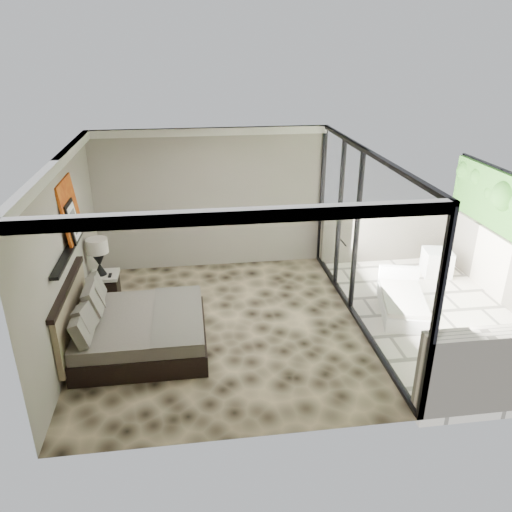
{
  "coord_description": "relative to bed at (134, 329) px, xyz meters",
  "views": [
    {
      "loc": [
        -0.41,
        -6.99,
        4.29
      ],
      "look_at": [
        0.61,
        0.4,
        1.05
      ],
      "focal_mm": 35.0,
      "sensor_mm": 36.0,
      "label": 1
    }
  ],
  "objects": [
    {
      "name": "ottoman",
      "position": [
        5.69,
        1.8,
        -0.06
      ],
      "size": [
        0.6,
        0.6,
        0.52
      ],
      "primitive_type": "cube",
      "rotation": [
        0.0,
        0.0,
        -0.19
      ],
      "color": "white",
      "rests_on": "terrace_slab"
    },
    {
      "name": "nightstand",
      "position": [
        -0.63,
        1.6,
        -0.08
      ],
      "size": [
        0.61,
        0.61,
        0.49
      ],
      "primitive_type": "cube",
      "rotation": [
        0.0,
        0.0,
        -0.3
      ],
      "color": "black",
      "rests_on": "floor"
    },
    {
      "name": "left_wall",
      "position": [
        -0.9,
        0.4,
        1.08
      ],
      "size": [
        0.02,
        5.0,
        2.8
      ],
      "primitive_type": "cube",
      "color": "gray",
      "rests_on": "floor"
    },
    {
      "name": "glass_wall",
      "position": [
        3.59,
        0.4,
        1.08
      ],
      "size": [
        0.08,
        5.0,
        2.8
      ],
      "primitive_type": "cube",
      "color": "white",
      "rests_on": "floor"
    },
    {
      "name": "table_lamp",
      "position": [
        -0.68,
        1.59,
        0.62
      ],
      "size": [
        0.36,
        0.36,
        0.67
      ],
      "color": "black",
      "rests_on": "nightstand"
    },
    {
      "name": "abstract_canvas",
      "position": [
        -0.86,
        0.81,
        1.65
      ],
      "size": [
        0.13,
        0.9,
        0.9
      ],
      "primitive_type": "cube",
      "rotation": [
        0.0,
        -0.1,
        0.0
      ],
      "color": "#BD3A10",
      "rests_on": "picture_ledge"
    },
    {
      "name": "ceiling",
      "position": [
        1.34,
        0.4,
        2.47
      ],
      "size": [
        4.5,
        5.0,
        0.02
      ],
      "primitive_type": "cube",
      "color": "silver",
      "rests_on": "back_wall"
    },
    {
      "name": "framed_print",
      "position": [
        -0.8,
        0.69,
        1.5
      ],
      "size": [
        0.11,
        0.5,
        0.6
      ],
      "primitive_type": "cube",
      "rotation": [
        0.0,
        -0.14,
        0.0
      ],
      "color": "black",
      "rests_on": "picture_ledge"
    },
    {
      "name": "terrace_slab",
      "position": [
        5.09,
        0.4,
        -0.38
      ],
      "size": [
        3.0,
        5.0,
        0.12
      ],
      "primitive_type": "cube",
      "color": "beige",
      "rests_on": "ground"
    },
    {
      "name": "picture_ledge",
      "position": [
        -0.84,
        0.5,
        1.18
      ],
      "size": [
        0.12,
        2.2,
        0.05
      ],
      "primitive_type": "cube",
      "color": "black",
      "rests_on": "left_wall"
    },
    {
      "name": "bed",
      "position": [
        0.0,
        0.0,
        0.0
      ],
      "size": [
        1.95,
        1.89,
        1.08
      ],
      "color": "black",
      "rests_on": "floor"
    },
    {
      "name": "back_wall",
      "position": [
        1.34,
        2.89,
        1.08
      ],
      "size": [
        4.5,
        0.02,
        2.8
      ],
      "primitive_type": "cube",
      "color": "gray",
      "rests_on": "floor"
    },
    {
      "name": "lounger",
      "position": [
        4.44,
        0.5,
        -0.15
      ],
      "size": [
        1.06,
        1.57,
        0.56
      ],
      "rotation": [
        0.0,
        0.0,
        -0.26
      ],
      "color": "white",
      "rests_on": "terrace_slab"
    },
    {
      "name": "floor",
      "position": [
        1.34,
        0.4,
        -0.32
      ],
      "size": [
        5.0,
        5.0,
        0.0
      ],
      "primitive_type": "plane",
      "color": "black",
      "rests_on": "ground"
    }
  ]
}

